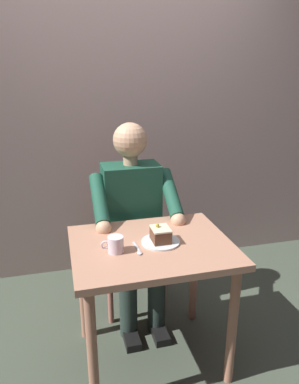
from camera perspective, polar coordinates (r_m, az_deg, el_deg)
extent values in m
plane|color=#444E3F|center=(2.34, 0.29, -24.21)|extent=(14.00, 14.00, 0.00)
cube|color=#B1948E|center=(2.84, -5.89, 16.87)|extent=(6.40, 0.12, 3.00)
cube|color=tan|center=(1.92, 0.33, -8.56)|extent=(0.83, 0.66, 0.04)
cylinder|color=tan|center=(2.02, 12.84, -19.66)|extent=(0.05, 0.05, 0.71)
cylinder|color=tan|center=(1.86, -8.94, -23.36)|extent=(0.05, 0.05, 0.71)
cylinder|color=tan|center=(2.42, 6.97, -12.13)|extent=(0.05, 0.05, 0.71)
cylinder|color=tan|center=(2.29, -10.41, -14.33)|extent=(0.05, 0.05, 0.71)
cube|color=#BE7161|center=(2.52, -2.85, -8.80)|extent=(0.42, 0.42, 0.04)
cube|color=#BE7161|center=(2.59, -3.79, -2.08)|extent=(0.38, 0.04, 0.45)
cylinder|color=#BE7161|center=(2.51, 2.25, -14.50)|extent=(0.04, 0.04, 0.43)
cylinder|color=#BE7161|center=(2.45, -6.15, -15.59)|extent=(0.04, 0.04, 0.43)
cylinder|color=#BE7161|center=(2.81, 0.12, -10.58)|extent=(0.04, 0.04, 0.43)
cylinder|color=#BE7161|center=(2.75, -7.30, -11.42)|extent=(0.04, 0.04, 0.43)
cube|color=#1C4D3A|center=(2.37, -2.87, -2.43)|extent=(0.36, 0.22, 0.58)
sphere|color=tan|center=(2.25, -3.05, 8.14)|extent=(0.21, 0.21, 0.21)
cylinder|color=tan|center=(2.28, -3.00, 5.04)|extent=(0.09, 0.09, 0.06)
cylinder|color=#1C4D3A|center=(2.25, 3.30, -0.18)|extent=(0.08, 0.33, 0.26)
sphere|color=tan|center=(2.15, 4.53, -4.43)|extent=(0.09, 0.09, 0.09)
cylinder|color=#1C4D3A|center=(2.17, -7.87, -1.14)|extent=(0.08, 0.33, 0.26)
sphere|color=tan|center=(2.06, -7.18, -5.63)|extent=(0.09, 0.09, 0.09)
cylinder|color=#283732|center=(2.42, -0.03, -10.06)|extent=(0.13, 0.38, 0.14)
cylinder|color=#283732|center=(2.38, -4.30, -10.56)|extent=(0.13, 0.38, 0.14)
cylinder|color=#283732|center=(2.39, 1.09, -16.80)|extent=(0.11, 0.11, 0.41)
cube|color=black|center=(2.45, 1.47, -20.98)|extent=(0.09, 0.22, 0.05)
cylinder|color=#283732|center=(2.36, -3.33, -17.42)|extent=(0.11, 0.11, 0.41)
cube|color=black|center=(2.42, -2.94, -21.65)|extent=(0.09, 0.22, 0.05)
cylinder|color=white|center=(1.92, 1.76, -7.81)|extent=(0.20, 0.20, 0.01)
cube|color=brown|center=(1.90, 1.77, -6.79)|extent=(0.09, 0.11, 0.07)
cube|color=beige|center=(1.89, 1.78, -5.78)|extent=(0.09, 0.11, 0.01)
sphere|color=gold|center=(1.89, 1.25, -5.23)|extent=(0.02, 0.02, 0.02)
cylinder|color=white|center=(1.82, -5.32, -8.16)|extent=(0.08, 0.08, 0.08)
torus|color=white|center=(1.82, -6.94, -8.20)|extent=(0.05, 0.01, 0.05)
cylinder|color=black|center=(1.81, -5.35, -7.15)|extent=(0.07, 0.07, 0.01)
cube|color=silver|center=(1.88, -2.05, -8.56)|extent=(0.02, 0.11, 0.01)
ellipsoid|color=silver|center=(1.82, -1.56, -9.50)|extent=(0.03, 0.04, 0.01)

